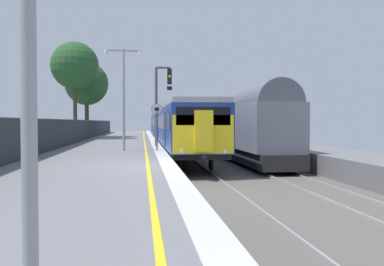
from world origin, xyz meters
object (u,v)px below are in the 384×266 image
at_px(signal_gantry, 160,97).
at_px(speed_limit_sign, 157,121).
at_px(background_tree_left, 75,67).
at_px(background_tree_centre, 86,85).
at_px(commuter_train_at_platform, 171,125).
at_px(freight_train_adjacent_track, 225,122).
at_px(platform_lamp_mid, 124,91).

relative_size(signal_gantry, speed_limit_sign, 1.98).
distance_m(background_tree_left, background_tree_centre, 4.72).
distance_m(commuter_train_at_platform, background_tree_centre, 11.03).
distance_m(freight_train_adjacent_track, signal_gantry, 8.40).
distance_m(signal_gantry, background_tree_left, 15.08).
relative_size(platform_lamp_mid, background_tree_centre, 0.71).
relative_size(speed_limit_sign, background_tree_left, 0.29).
distance_m(platform_lamp_mid, background_tree_left, 17.64).
bearing_deg(commuter_train_at_platform, speed_limit_sign, -96.91).
bearing_deg(signal_gantry, background_tree_left, 119.63).
bearing_deg(signal_gantry, freight_train_adjacent_track, 48.28).
bearing_deg(background_tree_centre, commuter_train_at_platform, -35.24).
distance_m(signal_gantry, speed_limit_sign, 4.16).
distance_m(commuter_train_at_platform, background_tree_left, 10.32).
relative_size(commuter_train_at_platform, platform_lamp_mid, 7.35).
bearing_deg(commuter_train_at_platform, background_tree_centre, 144.76).
relative_size(commuter_train_at_platform, background_tree_left, 4.51).
height_order(commuter_train_at_platform, speed_limit_sign, commuter_train_at_platform).
relative_size(background_tree_left, background_tree_centre, 1.16).
height_order(freight_train_adjacent_track, signal_gantry, signal_gantry).
height_order(speed_limit_sign, background_tree_left, background_tree_left).
bearing_deg(platform_lamp_mid, freight_train_adjacent_track, 52.47).
xyz_separation_m(commuter_train_at_platform, platform_lamp_mid, (-3.63, -15.17, 1.99)).
distance_m(signal_gantry, platform_lamp_mid, 4.36).
bearing_deg(commuter_train_at_platform, background_tree_left, 171.01).
xyz_separation_m(signal_gantry, speed_limit_sign, (-0.37, -3.85, -1.53)).
relative_size(speed_limit_sign, background_tree_centre, 0.33).
relative_size(freight_train_adjacent_track, background_tree_left, 3.13).
height_order(signal_gantry, background_tree_left, background_tree_left).
xyz_separation_m(freight_train_adjacent_track, background_tree_centre, (-12.37, 11.15, 3.81)).
bearing_deg(freight_train_adjacent_track, commuter_train_at_platform, 127.43).
bearing_deg(signal_gantry, background_tree_centre, 111.73).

